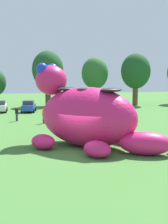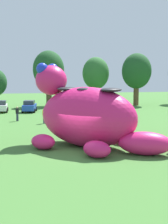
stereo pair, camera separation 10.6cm
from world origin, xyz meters
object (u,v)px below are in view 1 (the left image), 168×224
spectator_by_cars (17,114)px  car_white (0,106)px  spectator_wandering (63,115)px  spectator_mid_field (98,123)px  box_truck (67,100)px  car_blue (29,106)px  giant_inflatable_creature (87,116)px  spectator_near_inflatable (44,116)px

spectator_by_cars → car_white: bearing=104.2°
car_white → spectator_wandering: bearing=-58.2°
spectator_mid_field → spectator_wandering: bearing=110.0°
spectator_by_cars → spectator_wandering: 5.67m
box_truck → spectator_by_cars: (-7.71, -10.89, -0.75)m
car_blue → spectator_by_cars: car_blue is taller
car_blue → spectator_wandering: 12.05m
box_truck → spectator_mid_field: (-0.32, -19.64, -0.75)m
box_truck → spectator_by_cars: box_truck is taller
car_white → spectator_wandering: 14.41m
car_white → spectator_mid_field: bearing=-62.0°
car_blue → spectator_mid_field: size_ratio=2.52×
box_truck → spectator_wandering: 13.62m
car_white → box_truck: 10.27m
giant_inflatable_creature → spectator_mid_field: (2.21, 5.18, -1.39)m
giant_inflatable_creature → spectator_near_inflatable: (-2.24, 11.44, -1.39)m
car_white → spectator_wandering: car_white is taller
box_truck → car_white: bearing=-173.8°
spectator_near_inflatable → spectator_wandering: 2.17m
car_blue → spectator_wandering: car_blue is taller
giant_inflatable_creature → spectator_mid_field: bearing=66.9°
box_truck → spectator_mid_field: 19.66m
box_truck → spectator_mid_field: bearing=-90.9°
car_white → spectator_mid_field: car_white is taller
car_white → box_truck: size_ratio=0.63×
spectator_near_inflatable → spectator_mid_field: bearing=-54.6°
box_truck → spectator_mid_field: box_truck is taller
spectator_by_cars → spectator_mid_field: bearing=-49.8°
spectator_mid_field → spectator_by_cars: bearing=130.2°
spectator_by_cars → spectator_wandering: bearing=-25.8°
giant_inflatable_creature → car_white: (-7.66, 23.72, -1.39)m
spectator_mid_field → spectator_wandering: size_ratio=1.00×
box_truck → spectator_near_inflatable: box_truck is taller
car_blue → spectator_near_inflatable: 11.65m
giant_inflatable_creature → spectator_mid_field: giant_inflatable_creature is taller
spectator_by_cars → box_truck: bearing=54.7°
car_blue → box_truck: bearing=16.6°
car_blue → spectator_near_inflatable: size_ratio=2.52×
car_blue → spectator_by_cars: size_ratio=2.52×
car_white → spectator_by_cars: bearing=-75.8°
car_blue → spectator_near_inflatable: bearing=-83.7°
spectator_mid_field → box_truck: bearing=89.1°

